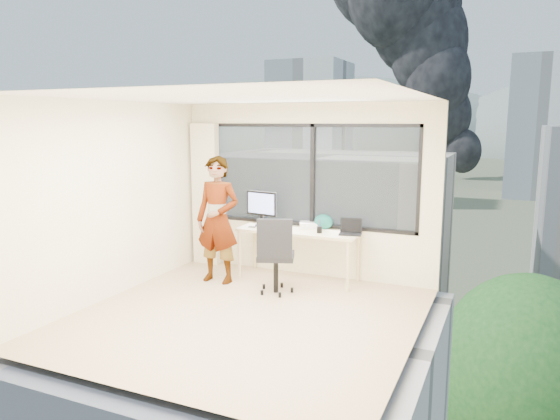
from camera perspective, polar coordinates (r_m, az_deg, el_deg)
The scene contains 24 objects.
floor at distance 6.46m, azimuth -3.68°, elevation -11.50°, with size 4.00×4.00×0.01m, color tan.
ceiling at distance 6.03m, azimuth -3.95°, elevation 12.21°, with size 4.00×4.00×0.01m, color white.
wall_front at distance 4.48m, azimuth -15.83°, elevation -4.03°, with size 4.00×0.01×2.60m, color beige.
wall_left at distance 7.25m, azimuth -17.94°, elevation 1.03°, with size 0.01×4.00×2.60m, color beige.
wall_right at distance 5.49m, azimuth 15.02°, elevation -1.49°, with size 0.01×4.00×2.60m, color beige.
window_wall at distance 7.87m, azimuth 3.30°, elevation 3.79°, with size 3.30×0.16×1.55m, color black, non-canonical shape.
curtain at distance 8.59m, azimuth -8.13°, elevation 1.69°, with size 0.45×0.14×2.30m, color #F4ECBF.
desk at distance 7.78m, azimuth 1.98°, elevation -4.88°, with size 1.80×0.60×0.75m, color beige.
chair at distance 7.13m, azimuth -0.46°, elevation -4.81°, with size 0.56×0.56×1.09m, color black, non-canonical shape.
person at distance 7.59m, azimuth -6.84°, elevation -1.08°, with size 0.67×0.44×1.84m, color #2D2D33.
monitor at distance 7.94m, azimuth -2.01°, elevation 0.18°, with size 0.54×0.12×0.54m, color black, non-canonical shape.
game_console at distance 7.88m, azimuth 3.36°, elevation -1.61°, with size 0.32×0.27×0.08m, color white.
laptop at distance 7.41m, azimuth 7.73°, elevation -1.93°, with size 0.31×0.33×0.20m, color black, non-canonical shape.
cellphone at distance 7.88m, azimuth -3.07°, elevation -1.86°, with size 0.10×0.05×0.01m, color black.
pen_cup at distance 7.48m, azimuth 4.35°, elevation -2.16°, with size 0.08×0.08×0.10m, color black.
handbag at distance 7.76m, azimuth 4.80°, elevation -1.28°, with size 0.29×0.15×0.22m, color #0C4D44.
exterior_ground at distance 126.42m, azimuth 22.48°, elevation 1.54°, with size 400.00×400.00×0.04m, color #515B3D.
near_bldg_a at distance 38.40m, azimuth 5.33°, elevation -4.41°, with size 16.00×12.00×14.00m, color beige.
far_tower_a at distance 107.24m, azimuth 3.35°, elevation 8.44°, with size 14.00×14.00×28.00m, color silver.
far_tower_b at distance 125.44m, azimuth 26.62°, elevation 8.08°, with size 13.00×13.00×30.00m, color silver.
far_tower_d at distance 167.63m, azimuth 1.96°, elevation 7.87°, with size 16.00×14.00×22.00m, color silver.
hill_a at distance 348.12m, azimuth 3.30°, elevation 7.00°, with size 288.00×216.00×90.00m, color slate.
tree_a at distance 35.39m, azimuth -10.09°, elevation -10.85°, with size 7.00×7.00×8.00m, color #1B531E, non-canonical shape.
tree_b at distance 26.18m, azimuth 25.11°, elevation -18.14°, with size 7.60×7.60×9.00m, color #1B531E, non-canonical shape.
Camera 1 is at (2.81, -5.33, 2.33)m, focal length 33.38 mm.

